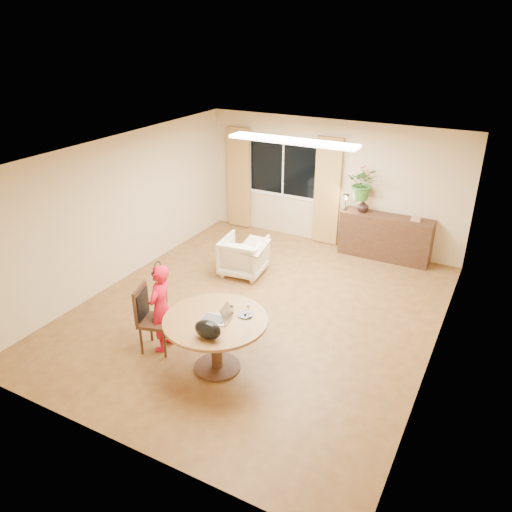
% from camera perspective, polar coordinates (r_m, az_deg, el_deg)
% --- Properties ---
extents(floor, '(6.50, 6.50, 0.00)m').
position_cam_1_polar(floor, '(8.27, 0.21, -6.28)').
color(floor, brown).
rests_on(floor, ground).
extents(ceiling, '(6.50, 6.50, 0.00)m').
position_cam_1_polar(ceiling, '(7.26, 0.24, 11.52)').
color(ceiling, white).
rests_on(ceiling, wall_back).
extents(wall_back, '(5.50, 0.00, 5.50)m').
position_cam_1_polar(wall_back, '(10.48, 8.65, 8.18)').
color(wall_back, '#CFB686').
rests_on(wall_back, floor).
extents(wall_left, '(0.00, 6.50, 6.50)m').
position_cam_1_polar(wall_left, '(9.19, -15.17, 5.14)').
color(wall_left, '#CFB686').
rests_on(wall_left, floor).
extents(wall_right, '(0.00, 6.50, 6.50)m').
position_cam_1_polar(wall_right, '(6.95, 20.72, -2.29)').
color(wall_right, '#CFB686').
rests_on(wall_right, floor).
extents(window, '(1.70, 0.03, 1.30)m').
position_cam_1_polar(window, '(10.81, 3.13, 10.04)').
color(window, white).
rests_on(window, wall_back).
extents(curtain_left, '(0.55, 0.08, 2.25)m').
position_cam_1_polar(curtain_left, '(11.31, -1.95, 8.88)').
color(curtain_left, '#915F2F').
rests_on(curtain_left, wall_back).
extents(curtain_right, '(0.55, 0.08, 2.25)m').
position_cam_1_polar(curtain_right, '(10.46, 8.15, 7.28)').
color(curtain_right, '#915F2F').
rests_on(curtain_right, wall_back).
extents(ceiling_panel, '(2.20, 0.35, 0.05)m').
position_cam_1_polar(ceiling_panel, '(8.32, 4.21, 12.97)').
color(ceiling_panel, white).
rests_on(ceiling_panel, ceiling).
extents(dining_table, '(1.39, 1.39, 0.79)m').
position_cam_1_polar(dining_table, '(6.69, -4.62, -8.40)').
color(dining_table, brown).
rests_on(dining_table, floor).
extents(dining_chair, '(0.58, 0.55, 0.99)m').
position_cam_1_polar(dining_chair, '(7.25, -11.36, -7.13)').
color(dining_chair, black).
rests_on(dining_chair, floor).
extents(child, '(0.52, 0.37, 1.32)m').
position_cam_1_polar(child, '(7.19, -10.81, -5.85)').
color(child, red).
rests_on(child, floor).
extents(laptop, '(0.41, 0.31, 0.25)m').
position_cam_1_polar(laptop, '(6.52, -4.81, -6.31)').
color(laptop, '#B7B7BC').
rests_on(laptop, dining_table).
extents(tumbler, '(0.07, 0.07, 0.10)m').
position_cam_1_polar(tumbler, '(6.69, -2.89, -6.14)').
color(tumbler, white).
rests_on(tumbler, dining_table).
extents(wine_glass, '(0.08, 0.08, 0.22)m').
position_cam_1_polar(wine_glass, '(6.54, -0.85, -6.30)').
color(wine_glass, white).
rests_on(wine_glass, dining_table).
extents(pot_lid, '(0.22, 0.22, 0.03)m').
position_cam_1_polar(pot_lid, '(6.64, -1.27, -6.69)').
color(pot_lid, white).
rests_on(pot_lid, dining_table).
extents(handbag, '(0.39, 0.26, 0.24)m').
position_cam_1_polar(handbag, '(6.18, -5.54, -8.37)').
color(handbag, black).
rests_on(handbag, dining_table).
extents(armchair, '(0.85, 0.87, 0.72)m').
position_cam_1_polar(armchair, '(9.30, -1.42, 0.01)').
color(armchair, '#BEAA96').
rests_on(armchair, floor).
extents(throw, '(0.46, 0.55, 0.03)m').
position_cam_1_polar(throw, '(8.95, -0.25, 1.61)').
color(throw, beige).
rests_on(throw, armchair).
extents(sideboard, '(1.79, 0.44, 0.89)m').
position_cam_1_polar(sideboard, '(10.22, 14.54, 2.10)').
color(sideboard, black).
rests_on(sideboard, floor).
extents(vase, '(0.30, 0.30, 0.25)m').
position_cam_1_polar(vase, '(10.14, 12.12, 5.62)').
color(vase, black).
rests_on(vase, sideboard).
extents(bouquet, '(0.67, 0.61, 0.66)m').
position_cam_1_polar(bouquet, '(10.01, 12.15, 8.11)').
color(bouquet, '#296F2D').
rests_on(bouquet, vase).
extents(book_stack, '(0.20, 0.16, 0.08)m').
position_cam_1_polar(book_stack, '(9.96, 17.81, 4.07)').
color(book_stack, '#96674C').
rests_on(book_stack, sideboard).
extents(desk_lamp, '(0.16, 0.16, 0.34)m').
position_cam_1_polar(desk_lamp, '(10.17, 10.23, 6.11)').
color(desk_lamp, black).
rests_on(desk_lamp, sideboard).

